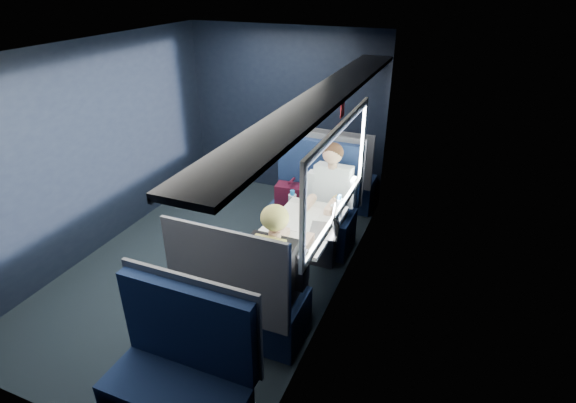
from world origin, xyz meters
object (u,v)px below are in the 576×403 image
at_px(seat_row_back, 181,382).
at_px(woman, 278,266).
at_px(seat_bay_far, 243,300).
at_px(cup, 333,209).
at_px(bottle_small, 339,207).
at_px(seat_row_front, 336,180).
at_px(man, 329,196).
at_px(seat_bay_near, 311,209).
at_px(table, 301,230).
at_px(laptop, 329,227).

bearing_deg(seat_row_back, woman, 77.07).
distance_m(seat_bay_far, woman, 0.43).
bearing_deg(cup, bottle_small, -42.61).
bearing_deg(seat_bay_far, seat_row_front, 90.00).
xyz_separation_m(man, bottle_small, (0.23, -0.44, 0.13)).
xyz_separation_m(woman, cup, (0.15, 1.04, 0.05)).
height_order(seat_bay_near, seat_row_front, seat_bay_near).
xyz_separation_m(table, bottle_small, (0.30, 0.26, 0.18)).
bearing_deg(seat_row_front, seat_bay_far, -90.00).
relative_size(seat_bay_near, man, 0.95).
relative_size(table, laptop, 2.72).
bearing_deg(seat_bay_near, seat_row_front, 89.15).
relative_size(table, seat_bay_far, 0.79).
xyz_separation_m(seat_row_front, man, (0.25, -1.10, 0.31)).
distance_m(woman, laptop, 0.69).
height_order(seat_row_front, cup, seat_row_front).
height_order(seat_bay_near, laptop, seat_bay_near).
xyz_separation_m(laptop, cup, (-0.08, 0.40, -0.03)).
distance_m(seat_row_front, woman, 2.54).
xyz_separation_m(seat_row_front, woman, (0.25, -2.50, 0.32)).
xyz_separation_m(seat_row_front, laptop, (0.48, -1.86, 0.40)).
bearing_deg(seat_row_front, man, -77.17).
height_order(man, woman, same).
height_order(woman, bottle_small, woman).
bearing_deg(seat_bay_near, seat_row_back, -89.71).
distance_m(woman, cup, 1.05).
relative_size(seat_bay_far, cup, 15.67).
bearing_deg(laptop, cup, 101.47).
relative_size(man, bottle_small, 5.54).
bearing_deg(seat_bay_far, seat_bay_near, 90.45).
xyz_separation_m(table, woman, (0.07, -0.71, 0.06)).
height_order(seat_row_front, man, man).
bearing_deg(seat_row_back, seat_bay_near, 90.29).
bearing_deg(cup, seat_bay_near, 127.73).
bearing_deg(seat_bay_far, woman, 33.82).
bearing_deg(seat_bay_far, bottle_small, 67.10).
xyz_separation_m(seat_bay_near, seat_bay_far, (0.01, -1.75, -0.01)).
bearing_deg(laptop, woman, -110.07).
bearing_deg(seat_bay_far, seat_row_back, -90.00).
distance_m(seat_bay_near, bottle_small, 0.89).
relative_size(seat_row_front, bottle_small, 4.86).
xyz_separation_m(seat_row_back, man, (0.25, 2.50, 0.31)).
distance_m(seat_bay_near, cup, 0.77).
bearing_deg(seat_bay_near, bottle_small, -51.01).
bearing_deg(bottle_small, man, 117.73).
xyz_separation_m(seat_row_back, cup, (0.40, 2.13, 0.37)).
height_order(seat_bay_near, man, man).
distance_m(seat_bay_near, seat_row_back, 2.67).
relative_size(seat_bay_far, laptop, 3.43).
relative_size(seat_bay_near, seat_row_front, 1.09).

